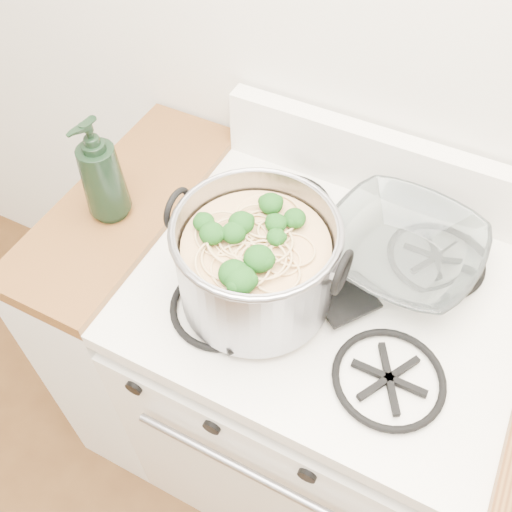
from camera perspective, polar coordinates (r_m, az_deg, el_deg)
The scene contains 6 objects.
gas_range at distance 1.56m, azimuth 5.70°, elevation -13.01°, with size 0.76×0.66×0.92m.
counter_left at distance 1.68m, azimuth -10.27°, elevation -5.32°, with size 0.25×0.65×0.92m.
stock_pot at distance 1.04m, azimuth -0.00°, elevation -0.75°, with size 0.33×0.30×0.20m.
spatula at distance 1.11m, azimuth 9.04°, elevation -4.14°, with size 0.29×0.31×0.02m, color black, non-canonical shape.
glass_bowl at distance 1.19m, azimuth 14.13°, elevation -0.03°, with size 0.12×0.12×0.03m, color white.
bottle at distance 1.21m, azimuth -15.31°, elevation 8.30°, with size 0.09×0.10×0.25m, color black.
Camera 1 is at (0.17, 0.60, 1.84)m, focal length 40.00 mm.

